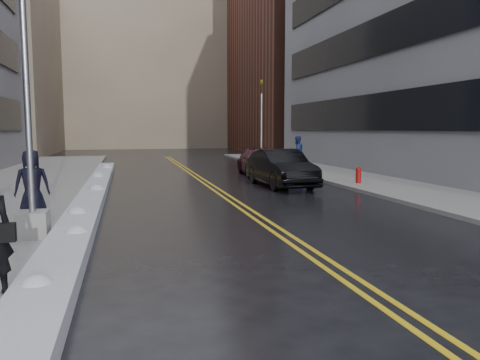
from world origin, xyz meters
TOP-DOWN VIEW (x-y plane):
  - ground at (0.00, 0.00)m, footprint 160.00×160.00m
  - sidewalk_west at (-5.75, 10.00)m, footprint 5.50×50.00m
  - sidewalk_east at (10.00, 10.00)m, footprint 4.00×50.00m
  - lane_line_left at (2.35, 10.00)m, footprint 0.12×50.00m
  - lane_line_right at (2.65, 10.00)m, footprint 0.12×50.00m
  - snow_ridge at (-2.45, 8.00)m, footprint 0.90×30.00m
  - building_east_far at (19.00, 42.00)m, footprint 14.00×20.00m
  - building_far at (2.00, 60.00)m, footprint 36.00×16.00m
  - lamppost at (-3.30, 2.00)m, footprint 0.65×0.65m
  - fire_hydrant at (9.00, 10.00)m, footprint 0.26×0.26m
  - traffic_signal at (8.50, 24.00)m, footprint 0.16×0.20m
  - pedestrian_c at (-3.75, 4.53)m, footprint 1.04×0.80m
  - pedestrian_east at (9.30, 18.64)m, footprint 1.19×1.07m
  - car_black at (5.52, 10.68)m, footprint 1.96×5.17m
  - car_maroon at (6.11, 16.15)m, footprint 2.56×5.29m

SIDE VIEW (x-z plane):
  - ground at x=0.00m, z-range 0.00..0.00m
  - lane_line_left at x=2.35m, z-range 0.00..0.01m
  - lane_line_right at x=2.65m, z-range 0.00..0.01m
  - sidewalk_west at x=-5.75m, z-range 0.00..0.15m
  - sidewalk_east at x=10.00m, z-range 0.00..0.15m
  - snow_ridge at x=-2.45m, z-range 0.00..0.34m
  - fire_hydrant at x=9.00m, z-range 0.18..0.91m
  - car_maroon at x=6.11m, z-range 0.00..1.48m
  - car_black at x=5.52m, z-range 0.00..1.68m
  - pedestrian_c at x=-3.75m, z-range 0.15..2.04m
  - pedestrian_east at x=9.30m, z-range 0.15..2.15m
  - lamppost at x=-3.30m, z-range -1.28..6.35m
  - traffic_signal at x=8.50m, z-range 0.40..6.40m
  - building_far at x=2.00m, z-range 0.00..22.00m
  - building_east_far at x=19.00m, z-range 0.00..28.00m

